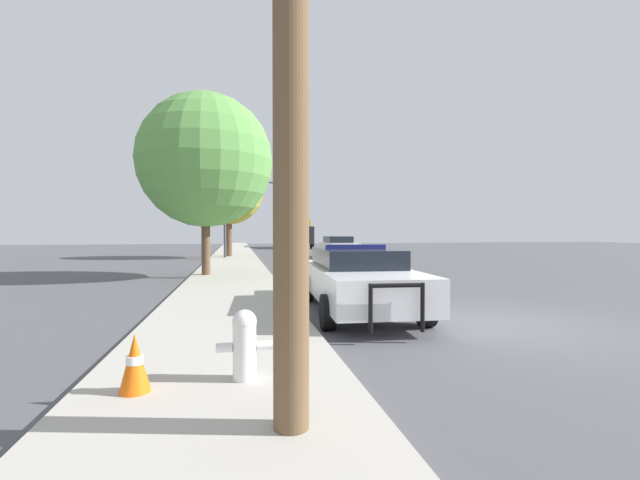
{
  "coord_description": "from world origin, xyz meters",
  "views": [
    {
      "loc": [
        -4.91,
        -7.32,
        1.77
      ],
      "look_at": [
        -1.14,
        11.97,
        1.37
      ],
      "focal_mm": 24.0,
      "sensor_mm": 36.0,
      "label": 1
    }
  ],
  "objects_px": {
    "fire_hydrant": "(244,342)",
    "traffic_light": "(249,202)",
    "car_background_oncoming": "(338,246)",
    "tree_sidewalk_near": "(205,161)",
    "traffic_cone": "(135,363)",
    "tree_sidewalk_mid": "(229,190)",
    "box_truck": "(297,233)",
    "police_car": "(357,278)"
  },
  "relations": [
    {
      "from": "tree_sidewalk_mid",
      "to": "traffic_light",
      "type": "bearing_deg",
      "value": -50.51
    },
    {
      "from": "car_background_oncoming",
      "to": "police_car",
      "type": "bearing_deg",
      "value": 77.88
    },
    {
      "from": "police_car",
      "to": "tree_sidewalk_near",
      "type": "xyz_separation_m",
      "value": [
        -3.76,
        7.66,
        3.69
      ]
    },
    {
      "from": "traffic_light",
      "to": "tree_sidewalk_mid",
      "type": "distance_m",
      "value": 2.22
    },
    {
      "from": "tree_sidewalk_mid",
      "to": "fire_hydrant",
      "type": "bearing_deg",
      "value": -88.63
    },
    {
      "from": "fire_hydrant",
      "to": "box_truck",
      "type": "xyz_separation_m",
      "value": [
        6.3,
        40.54,
        1.09
      ]
    },
    {
      "from": "tree_sidewalk_mid",
      "to": "traffic_cone",
      "type": "distance_m",
      "value": 24.66
    },
    {
      "from": "fire_hydrant",
      "to": "tree_sidewalk_near",
      "type": "height_order",
      "value": "tree_sidewalk_near"
    },
    {
      "from": "car_background_oncoming",
      "to": "tree_sidewalk_near",
      "type": "xyz_separation_m",
      "value": [
        -7.84,
        -11.09,
        3.67
      ]
    },
    {
      "from": "fire_hydrant",
      "to": "traffic_cone",
      "type": "bearing_deg",
      "value": -171.25
    },
    {
      "from": "police_car",
      "to": "tree_sidewalk_mid",
      "type": "relative_size",
      "value": 0.81
    },
    {
      "from": "box_truck",
      "to": "traffic_cone",
      "type": "distance_m",
      "value": 41.4
    },
    {
      "from": "traffic_light",
      "to": "traffic_cone",
      "type": "height_order",
      "value": "traffic_light"
    },
    {
      "from": "fire_hydrant",
      "to": "tree_sidewalk_mid",
      "type": "xyz_separation_m",
      "value": [
        -0.58,
        24.15,
        3.94
      ]
    },
    {
      "from": "tree_sidewalk_mid",
      "to": "box_truck",
      "type": "bearing_deg",
      "value": 67.22
    },
    {
      "from": "fire_hydrant",
      "to": "traffic_light",
      "type": "relative_size",
      "value": 0.16
    },
    {
      "from": "tree_sidewalk_mid",
      "to": "traffic_cone",
      "type": "bearing_deg",
      "value": -91.25
    },
    {
      "from": "police_car",
      "to": "tree_sidewalk_mid",
      "type": "distance_m",
      "value": 20.46
    },
    {
      "from": "fire_hydrant",
      "to": "traffic_light",
      "type": "xyz_separation_m",
      "value": [
        0.72,
        22.58,
        3.08
      ]
    },
    {
      "from": "police_car",
      "to": "traffic_cone",
      "type": "relative_size",
      "value": 8.9
    },
    {
      "from": "fire_hydrant",
      "to": "police_car",
      "type": "bearing_deg",
      "value": 59.37
    },
    {
      "from": "police_car",
      "to": "box_truck",
      "type": "bearing_deg",
      "value": -92.93
    },
    {
      "from": "fire_hydrant",
      "to": "traffic_cone",
      "type": "relative_size",
      "value": 1.29
    },
    {
      "from": "car_background_oncoming",
      "to": "box_truck",
      "type": "distance_m",
      "value": 17.54
    },
    {
      "from": "box_truck",
      "to": "traffic_cone",
      "type": "height_order",
      "value": "box_truck"
    },
    {
      "from": "box_truck",
      "to": "tree_sidewalk_mid",
      "type": "relative_size",
      "value": 1.03
    },
    {
      "from": "car_background_oncoming",
      "to": "traffic_cone",
      "type": "relative_size",
      "value": 7.21
    },
    {
      "from": "car_background_oncoming",
      "to": "traffic_cone",
      "type": "xyz_separation_m",
      "value": [
        -7.72,
        -23.19,
        -0.34
      ]
    },
    {
      "from": "traffic_light",
      "to": "traffic_cone",
      "type": "xyz_separation_m",
      "value": [
        -1.83,
        -22.75,
        -3.18
      ]
    },
    {
      "from": "fire_hydrant",
      "to": "tree_sidewalk_mid",
      "type": "relative_size",
      "value": 0.12
    },
    {
      "from": "tree_sidewalk_mid",
      "to": "tree_sidewalk_near",
      "type": "xyz_separation_m",
      "value": [
        -0.65,
        -12.22,
        -0.04
      ]
    },
    {
      "from": "box_truck",
      "to": "tree_sidewalk_mid",
      "type": "bearing_deg",
      "value": 66.11
    },
    {
      "from": "tree_sidewalk_near",
      "to": "traffic_light",
      "type": "bearing_deg",
      "value": 79.61
    },
    {
      "from": "box_truck",
      "to": "tree_sidewalk_near",
      "type": "bearing_deg",
      "value": 74.13
    },
    {
      "from": "traffic_cone",
      "to": "fire_hydrant",
      "type": "bearing_deg",
      "value": 8.75
    },
    {
      "from": "box_truck",
      "to": "traffic_cone",
      "type": "relative_size",
      "value": 11.35
    },
    {
      "from": "tree_sidewalk_mid",
      "to": "tree_sidewalk_near",
      "type": "distance_m",
      "value": 12.24
    },
    {
      "from": "fire_hydrant",
      "to": "tree_sidewalk_near",
      "type": "relative_size",
      "value": 0.11
    },
    {
      "from": "box_truck",
      "to": "fire_hydrant",
      "type": "bearing_deg",
      "value": 80.05
    },
    {
      "from": "police_car",
      "to": "traffic_cone",
      "type": "bearing_deg",
      "value": 53.72
    },
    {
      "from": "police_car",
      "to": "box_truck",
      "type": "relative_size",
      "value": 0.78
    },
    {
      "from": "police_car",
      "to": "tree_sidewalk_near",
      "type": "relative_size",
      "value": 0.78
    }
  ]
}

